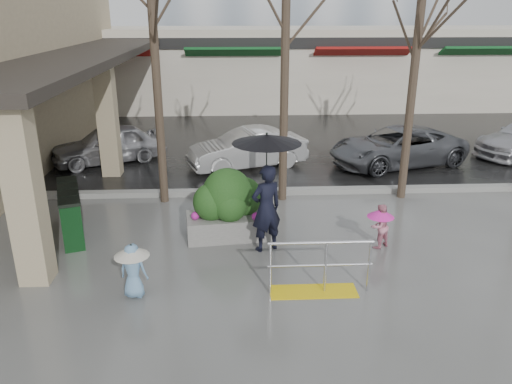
{
  "coord_description": "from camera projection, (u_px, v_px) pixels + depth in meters",
  "views": [
    {
      "loc": [
        -0.14,
        -9.11,
        4.89
      ],
      "look_at": [
        0.33,
        0.64,
        1.3
      ],
      "focal_mm": 35.0,
      "sensor_mm": 36.0,
      "label": 1
    }
  ],
  "objects": [
    {
      "name": "ground",
      "position": [
        241.0,
        262.0,
        10.24
      ],
      "size": [
        120.0,
        120.0,
        0.0
      ],
      "primitive_type": "plane",
      "color": "#51514F",
      "rests_on": "ground"
    },
    {
      "name": "street_asphalt",
      "position": [
        234.0,
        93.0,
        30.86
      ],
      "size": [
        120.0,
        36.0,
        0.01
      ],
      "primitive_type": "cube",
      "color": "black",
      "rests_on": "ground"
    },
    {
      "name": "curb",
      "position": [
        238.0,
        192.0,
        13.96
      ],
      "size": [
        120.0,
        0.3,
        0.15
      ],
      "primitive_type": "cube",
      "color": "gray",
      "rests_on": "ground"
    },
    {
      "name": "canopy_slab",
      "position": [
        88.0,
        50.0,
        16.27
      ],
      "size": [
        2.8,
        18.0,
        0.25
      ],
      "primitive_type": "cube",
      "color": "#2D2823",
      "rests_on": "pillar_front"
    },
    {
      "name": "pillar_front",
      "position": [
        25.0,
        194.0,
        8.98
      ],
      "size": [
        0.55,
        0.55,
        3.5
      ],
      "primitive_type": "cube",
      "color": "tan",
      "rests_on": "ground"
    },
    {
      "name": "pillar_back",
      "position": [
        108.0,
        120.0,
        15.08
      ],
      "size": [
        0.55,
        0.55,
        3.5
      ],
      "primitive_type": "cube",
      "color": "tan",
      "rests_on": "ground"
    },
    {
      "name": "storefront_row",
      "position": [
        271.0,
        67.0,
        26.48
      ],
      "size": [
        34.0,
        6.74,
        4.0
      ],
      "color": "beige",
      "rests_on": "ground"
    },
    {
      "name": "handrail",
      "position": [
        317.0,
        274.0,
        9.04
      ],
      "size": [
        1.9,
        0.5,
        1.03
      ],
      "color": "yellow",
      "rests_on": "ground"
    },
    {
      "name": "tree_west",
      "position": [
        151.0,
        0.0,
        11.77
      ],
      "size": [
        3.2,
        3.2,
        6.8
      ],
      "color": "#382B21",
      "rests_on": "ground"
    },
    {
      "name": "tree_mideast",
      "position": [
        421.0,
        10.0,
        12.14
      ],
      "size": [
        3.2,
        3.2,
        6.5
      ],
      "color": "#382B21",
      "rests_on": "ground"
    },
    {
      "name": "woman",
      "position": [
        266.0,
        183.0,
        10.28
      ],
      "size": [
        1.43,
        1.43,
        2.58
      ],
      "rotation": [
        0.0,
        0.0,
        3.6
      ],
      "color": "black",
      "rests_on": "ground"
    },
    {
      "name": "child_pink",
      "position": [
        380.0,
        223.0,
        10.71
      ],
      "size": [
        0.61,
        0.58,
        0.99
      ],
      "rotation": [
        0.0,
        0.0,
        3.67
      ],
      "color": "pink",
      "rests_on": "ground"
    },
    {
      "name": "child_blue",
      "position": [
        133.0,
        265.0,
        8.83
      ],
      "size": [
        0.63,
        0.63,
        1.03
      ],
      "rotation": [
        0.0,
        0.0,
        2.93
      ],
      "color": "#6C98C1",
      "rests_on": "ground"
    },
    {
      "name": "planter",
      "position": [
        228.0,
        205.0,
        11.17
      ],
      "size": [
        1.94,
        1.14,
        1.62
      ],
      "rotation": [
        0.0,
        0.0,
        0.11
      ],
      "color": "slate",
      "rests_on": "ground"
    },
    {
      "name": "news_boxes",
      "position": [
        71.0,
        212.0,
        11.33
      ],
      "size": [
        1.05,
        2.02,
        1.11
      ],
      "rotation": [
        0.0,
        0.0,
        0.32
      ],
      "color": "black",
      "rests_on": "ground"
    },
    {
      "name": "car_a",
      "position": [
        108.0,
        144.0,
        16.72
      ],
      "size": [
        3.98,
        2.96,
        1.26
      ],
      "primitive_type": "imported",
      "rotation": [
        0.0,
        0.0,
        -1.12
      ],
      "color": "#ADADB2",
      "rests_on": "ground"
    },
    {
      "name": "car_b",
      "position": [
        247.0,
        149.0,
        16.2
      ],
      "size": [
        4.05,
        2.5,
        1.26
      ],
      "primitive_type": "imported",
      "rotation": [
        0.0,
        0.0,
        -1.24
      ],
      "color": "silver",
      "rests_on": "ground"
    },
    {
      "name": "car_c",
      "position": [
        397.0,
        147.0,
        16.44
      ],
      "size": [
        4.95,
        3.33,
        1.26
      ],
      "primitive_type": "imported",
      "rotation": [
        0.0,
        0.0,
        -1.27
      ],
      "color": "#57595E",
      "rests_on": "ground"
    }
  ]
}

